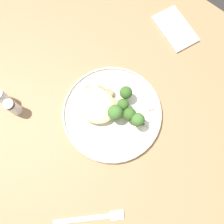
% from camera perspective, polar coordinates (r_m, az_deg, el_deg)
% --- Properties ---
extents(ground, '(6.00, 6.00, 0.00)m').
position_cam_1_polar(ground, '(1.42, 0.71, -7.94)').
color(ground, '#2D2B28').
extents(wooden_dining_table, '(1.40, 1.00, 0.74)m').
position_cam_1_polar(wooden_dining_table, '(0.76, 1.31, -1.88)').
color(wooden_dining_table, '#9E754C').
rests_on(wooden_dining_table, ground).
extents(dinner_plate, '(0.29, 0.29, 0.02)m').
position_cam_1_polar(dinner_plate, '(0.68, 0.00, -0.25)').
color(dinner_plate, beige).
rests_on(dinner_plate, wooden_dining_table).
extents(noodle_bed, '(0.12, 0.10, 0.04)m').
position_cam_1_polar(noodle_bed, '(0.67, -3.92, 1.70)').
color(noodle_bed, beige).
rests_on(noodle_bed, dinner_plate).
extents(seared_scallop_center_golden, '(0.03, 0.03, 0.01)m').
position_cam_1_polar(seared_scallop_center_golden, '(0.68, -4.44, 2.18)').
color(seared_scallop_center_golden, beige).
rests_on(seared_scallop_center_golden, dinner_plate).
extents(seared_scallop_front_small, '(0.02, 0.02, 0.01)m').
position_cam_1_polar(seared_scallop_front_small, '(0.69, -5.91, 5.47)').
color(seared_scallop_front_small, '#DBB77A').
rests_on(seared_scallop_front_small, dinner_plate).
extents(seared_scallop_tiny_bay, '(0.03, 0.03, 0.01)m').
position_cam_1_polar(seared_scallop_tiny_bay, '(0.67, -1.86, 0.75)').
color(seared_scallop_tiny_bay, '#E5C689').
rests_on(seared_scallop_tiny_bay, dinner_plate).
extents(seared_scallop_right_edge, '(0.02, 0.02, 0.02)m').
position_cam_1_polar(seared_scallop_right_edge, '(0.68, -0.68, 4.69)').
color(seared_scallop_right_edge, '#E5C689').
rests_on(seared_scallop_right_edge, dinner_plate).
extents(seared_scallop_on_noodles, '(0.04, 0.04, 0.01)m').
position_cam_1_polar(seared_scallop_on_noodles, '(0.67, -3.57, 0.52)').
color(seared_scallop_on_noodles, beige).
rests_on(seared_scallop_on_noodles, dinner_plate).
extents(seared_scallop_left_edge, '(0.03, 0.03, 0.01)m').
position_cam_1_polar(seared_scallop_left_edge, '(0.69, -2.97, 5.41)').
color(seared_scallop_left_edge, '#DBB77A').
rests_on(seared_scallop_left_edge, dinner_plate).
extents(seared_scallop_large_seared, '(0.03, 0.03, 0.02)m').
position_cam_1_polar(seared_scallop_large_seared, '(0.67, 0.66, 1.86)').
color(seared_scallop_large_seared, beige).
rests_on(seared_scallop_large_seared, dinner_plate).
extents(broccoli_floret_tall_stalk, '(0.04, 0.04, 0.06)m').
position_cam_1_polar(broccoli_floret_tall_stalk, '(0.63, 6.35, -1.90)').
color(broccoli_floret_tall_stalk, '#89A356').
rests_on(broccoli_floret_tall_stalk, dinner_plate).
extents(broccoli_floret_right_tilted, '(0.04, 0.04, 0.06)m').
position_cam_1_polar(broccoli_floret_right_tilted, '(0.64, 1.08, -0.37)').
color(broccoli_floret_right_tilted, '#89A356').
rests_on(broccoli_floret_right_tilted, dinner_plate).
extents(broccoli_floret_front_edge, '(0.04, 0.04, 0.06)m').
position_cam_1_polar(broccoli_floret_front_edge, '(0.64, 4.34, -0.54)').
color(broccoli_floret_front_edge, '#89A356').
rests_on(broccoli_floret_front_edge, dinner_plate).
extents(broccoli_floret_left_leaning, '(0.04, 0.04, 0.06)m').
position_cam_1_polar(broccoli_floret_left_leaning, '(0.66, 3.42, 4.76)').
color(broccoli_floret_left_leaning, '#7A994C').
rests_on(broccoli_floret_left_leaning, dinner_plate).
extents(broccoli_floret_beside_noodles, '(0.03, 0.03, 0.04)m').
position_cam_1_polar(broccoli_floret_beside_noodles, '(0.66, 3.05, 1.54)').
color(broccoli_floret_beside_noodles, '#7A994C').
rests_on(broccoli_floret_beside_noodles, dinner_plate).
extents(onion_sliver_curled_piece, '(0.06, 0.02, 0.00)m').
position_cam_1_polar(onion_sliver_curled_piece, '(0.67, 6.54, -2.56)').
color(onion_sliver_curled_piece, silver).
rests_on(onion_sliver_curled_piece, dinner_plate).
extents(onion_sliver_short_strip, '(0.02, 0.05, 0.00)m').
position_cam_1_polar(onion_sliver_short_strip, '(0.67, 8.15, -2.74)').
color(onion_sliver_short_strip, silver).
rests_on(onion_sliver_short_strip, dinner_plate).
extents(onion_sliver_pale_crescent, '(0.03, 0.04, 0.00)m').
position_cam_1_polar(onion_sliver_pale_crescent, '(0.68, 8.87, 0.55)').
color(onion_sliver_pale_crescent, silver).
rests_on(onion_sliver_pale_crescent, dinner_plate).
extents(dinner_fork, '(0.14, 0.15, 0.00)m').
position_cam_1_polar(dinner_fork, '(0.67, -5.01, -24.42)').
color(dinner_fork, silver).
rests_on(dinner_fork, wooden_dining_table).
extents(folded_napkin, '(0.17, 0.13, 0.01)m').
position_cam_1_polar(folded_napkin, '(0.83, 15.23, 19.09)').
color(folded_napkin, silver).
rests_on(folded_napkin, wooden_dining_table).
extents(salt_shaker, '(0.03, 0.03, 0.07)m').
position_cam_1_polar(salt_shaker, '(0.74, -25.29, 3.23)').
color(salt_shaker, white).
rests_on(salt_shaker, wooden_dining_table).
extents(pepper_shaker, '(0.03, 0.03, 0.07)m').
position_cam_1_polar(pepper_shaker, '(0.71, -23.12, 1.11)').
color(pepper_shaker, white).
rests_on(pepper_shaker, wooden_dining_table).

